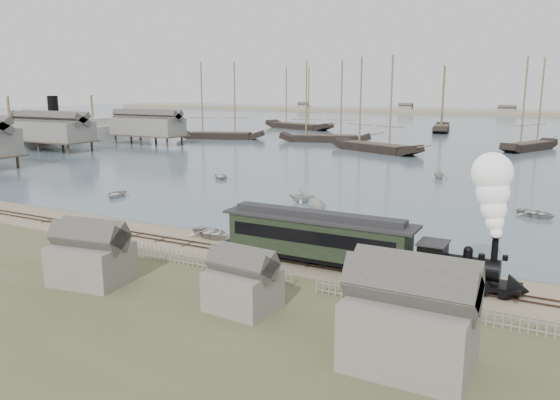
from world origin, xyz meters
The scene contains 26 objects.
ground centered at (0.00, 0.00, 0.00)m, with size 600.00×600.00×0.00m, color gray.
harbor_water centered at (0.00, 170.00, 0.03)m, with size 600.00×336.00×0.06m, color #4A5B6A.
rail_track centered at (0.00, -2.00, 0.04)m, with size 120.00×1.80×0.16m.
picket_fence_west centered at (-6.50, -7.00, 0.00)m, with size 19.00×0.10×1.20m, color gray, non-canonical shape.
picket_fence_east centered at (12.50, -7.50, 0.00)m, with size 15.00×0.10×1.20m, color gray, non-canonical shape.
shed_left centered at (-10.00, -13.00, 0.00)m, with size 5.00×4.00×4.10m, color gray, non-canonical shape.
shed_mid centered at (2.00, -12.00, 0.00)m, with size 4.00×3.50×3.60m, color gray, non-canonical shape.
shed_right centered at (13.00, -14.00, 0.00)m, with size 6.00×5.00×5.10m, color gray, non-canonical shape.
western_wharf centered at (-76.00, 40.00, 4.06)m, with size 36.00×56.00×8.00m, color gray, non-canonical shape.
far_spit centered at (0.00, 250.00, 0.00)m, with size 500.00×20.00×1.80m, color tan.
locomotive centered at (14.67, -2.00, 4.23)m, with size 7.35×2.74×9.16m.
passenger_coach centered at (2.52, -2.00, 2.36)m, with size 15.46×2.98×3.75m.
beached_dinghy centered at (-9.44, 0.75, 0.44)m, with size 4.26×3.04×0.88m, color beige.
steamship centered at (-89.00, 50.04, 5.80)m, with size 52.49×8.75×11.48m, color beige, non-canonical shape.
rowboat_0 centered at (-30.77, 10.37, 0.43)m, with size 3.58×2.55×0.74m, color beige.
rowboat_1 centered at (-8.71, 18.46, 0.88)m, with size 3.11×2.69×1.64m, color beige.
rowboat_2 centered at (-4.95, 14.52, 0.77)m, with size 3.69×1.39×1.42m, color beige.
rowboat_3 centered at (16.60, 23.47, 0.47)m, with size 3.97×2.84×0.82m, color beige.
rowboat_6 centered at (-27.01, 28.12, 0.43)m, with size 3.57×2.55×0.74m, color beige.
rowboat_7 centered at (2.06, 43.54, 0.87)m, with size 3.08×2.66×1.62m, color beige.
schooner_0 centered at (-62.92, 80.98, 10.06)m, with size 23.03×5.32×20.00m, color black, non-canonical shape.
schooner_1 centered at (-35.31, 86.55, 10.06)m, with size 22.63×5.22×20.00m, color black, non-canonical shape.
schooner_2 centered at (-17.50, 72.41, 10.06)m, with size 22.59×5.21×20.00m, color black, non-canonical shape.
schooner_3 centered at (11.26, 90.32, 10.06)m, with size 18.33×4.23×20.00m, color black, non-canonical shape.
schooner_6 centered at (-60.09, 121.67, 10.06)m, with size 26.51×6.12×20.00m, color black, non-canonical shape.
schooner_7 centered at (-16.55, 133.08, 10.06)m, with size 21.39×4.94×20.00m, color black, non-canonical shape.
Camera 1 is at (19.17, -39.23, 13.72)m, focal length 35.00 mm.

